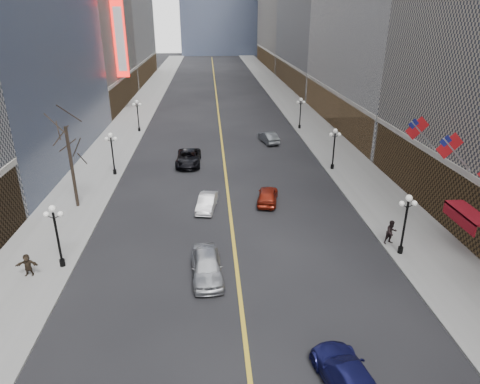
{
  "coord_description": "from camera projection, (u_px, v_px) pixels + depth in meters",
  "views": [
    {
      "loc": [
        -1.56,
        4.34,
        16.03
      ],
      "look_at": [
        -0.19,
        23.28,
        8.06
      ],
      "focal_mm": 32.0,
      "sensor_mm": 36.0,
      "label": 1
    }
  ],
  "objects": [
    {
      "name": "theatre_marquee",
      "position": [
        120.0,
        40.0,
        70.19
      ],
      "size": [
        2.0,
        0.55,
        12.0
      ],
      "color": "red",
      "rests_on": "ground"
    },
    {
      "name": "streetlamp_west_2",
      "position": [
        112.0,
        149.0,
        44.55
      ],
      "size": [
        1.26,
        0.44,
        4.52
      ],
      "color": "black",
      "rests_on": "sidewalk_west"
    },
    {
      "name": "streetlamp_west_3",
      "position": [
        138.0,
        112.0,
        61.1
      ],
      "size": [
        1.26,
        0.44,
        4.52
      ],
      "color": "black",
      "rests_on": "sidewalk_west"
    },
    {
      "name": "streetlamp_east_3",
      "position": [
        300.0,
        110.0,
        62.67
      ],
      "size": [
        1.26,
        0.44,
        4.52
      ],
      "color": "black",
      "rests_on": "sidewalk_east"
    },
    {
      "name": "car_nb_far",
      "position": [
        188.0,
        158.0,
        48.59
      ],
      "size": [
        2.8,
        5.89,
        1.62
      ],
      "primitive_type": "imported",
      "rotation": [
        0.0,
        0.0,
        -0.02
      ],
      "color": "black",
      "rests_on": "ground"
    },
    {
      "name": "flag_4",
      "position": [
        451.0,
        148.0,
        29.94
      ],
      "size": [
        2.87,
        0.12,
        2.87
      ],
      "color": "#B2B2B7",
      "rests_on": "ground"
    },
    {
      "name": "awning_c",
      "position": [
        466.0,
        214.0,
        29.78
      ],
      "size": [
        1.4,
        4.0,
        0.93
      ],
      "color": "maroon",
      "rests_on": "ground"
    },
    {
      "name": "car_sb_mid",
      "position": [
        268.0,
        195.0,
        38.81
      ],
      "size": [
        2.56,
        4.59,
        1.47
      ],
      "primitive_type": "imported",
      "rotation": [
        0.0,
        0.0,
        2.94
      ],
      "color": "maroon",
      "rests_on": "ground"
    },
    {
      "name": "sidewalk_west",
      "position": [
        129.0,
        125.0,
        65.73
      ],
      "size": [
        6.0,
        230.0,
        0.15
      ],
      "primitive_type": "cube",
      "color": "gray",
      "rests_on": "ground"
    },
    {
      "name": "streetlamp_east_1",
      "position": [
        406.0,
        218.0,
        29.56
      ],
      "size": [
        1.26,
        0.44,
        4.52
      ],
      "color": "black",
      "rests_on": "sidewalk_east"
    },
    {
      "name": "flag_5",
      "position": [
        419.0,
        130.0,
        34.54
      ],
      "size": [
        2.87,
        0.12,
        2.87
      ],
      "color": "#B2B2B7",
      "rests_on": "ground"
    },
    {
      "name": "car_nb_near",
      "position": [
        207.0,
        266.0,
        27.76
      ],
      "size": [
        2.33,
        5.11,
        1.7
      ],
      "primitive_type": "imported",
      "rotation": [
        0.0,
        0.0,
        0.07
      ],
      "color": "#AEB1B6",
      "rests_on": "ground"
    },
    {
      "name": "lane_line",
      "position": [
        218.0,
        111.0,
        75.88
      ],
      "size": [
        0.25,
        200.0,
        0.02
      ],
      "primitive_type": "cube",
      "color": "gold",
      "rests_on": "ground"
    },
    {
      "name": "car_sb_near",
      "position": [
        349.0,
        378.0,
        19.38
      ],
      "size": [
        2.96,
        5.47,
        1.51
      ],
      "primitive_type": "imported",
      "rotation": [
        0.0,
        0.0,
        3.31
      ],
      "color": "#161753",
      "rests_on": "ground"
    },
    {
      "name": "tree_west_far",
      "position": [
        67.0,
        140.0,
        35.79
      ],
      "size": [
        3.6,
        3.6,
        7.92
      ],
      "color": "#2D231C",
      "rests_on": "sidewalk_west"
    },
    {
      "name": "car_nb_mid",
      "position": [
        207.0,
        202.0,
        37.51
      ],
      "size": [
        2.06,
        4.21,
        1.33
      ],
      "primitive_type": "imported",
      "rotation": [
        0.0,
        0.0,
        -0.17
      ],
      "color": "silver",
      "rests_on": "ground"
    },
    {
      "name": "car_sb_far",
      "position": [
        269.0,
        137.0,
        56.83
      ],
      "size": [
        2.51,
        4.71,
        1.47
      ],
      "primitive_type": "imported",
      "rotation": [
        0.0,
        0.0,
        3.37
      ],
      "color": "#53585C",
      "rests_on": "ground"
    },
    {
      "name": "ped_west_far",
      "position": [
        28.0,
        265.0,
        27.73
      ],
      "size": [
        1.45,
        0.43,
        1.55
      ],
      "primitive_type": "imported",
      "rotation": [
        0.0,
        0.0,
        -0.01
      ],
      "color": "#30251A",
      "rests_on": "sidewalk_west"
    },
    {
      "name": "ped_east_walk",
      "position": [
        391.0,
        232.0,
        31.53
      ],
      "size": [
        1.0,
        0.7,
        1.87
      ],
      "primitive_type": "imported",
      "rotation": [
        0.0,
        0.0,
        0.25
      ],
      "color": "black",
      "rests_on": "sidewalk_east"
    },
    {
      "name": "sidewalk_east",
      "position": [
        308.0,
        122.0,
        67.59
      ],
      "size": [
        6.0,
        230.0,
        0.15
      ],
      "primitive_type": "cube",
      "color": "gray",
      "rests_on": "ground"
    },
    {
      "name": "streetlamp_west_1",
      "position": [
        56.0,
        230.0,
        27.99
      ],
      "size": [
        1.26,
        0.44,
        4.52
      ],
      "color": "black",
      "rests_on": "sidewalk_west"
    },
    {
      "name": "streetlamp_east_2",
      "position": [
        334.0,
        145.0,
        46.12
      ],
      "size": [
        1.26,
        0.44,
        4.52
      ],
      "color": "black",
      "rests_on": "sidewalk_east"
    }
  ]
}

